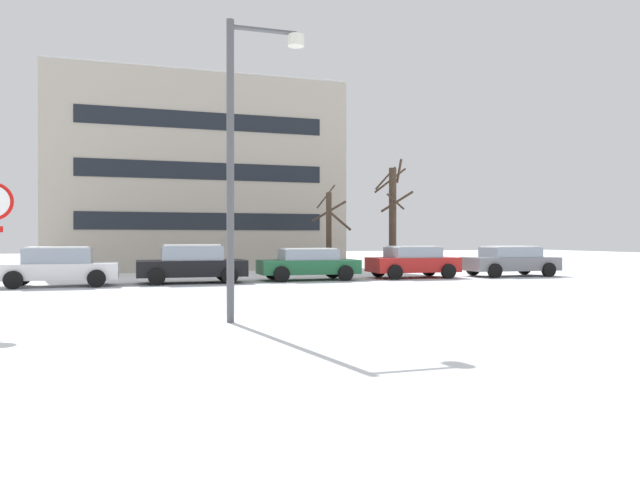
# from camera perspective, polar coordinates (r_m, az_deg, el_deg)

# --- Properties ---
(ground_plane) EXTENTS (120.00, 120.00, 0.00)m
(ground_plane) POSITION_cam_1_polar(r_m,az_deg,el_deg) (15.92, -20.78, -6.25)
(ground_plane) COLOR white
(road_surface) EXTENTS (80.00, 9.64, 0.00)m
(road_surface) POSITION_cam_1_polar(r_m,az_deg,el_deg) (19.72, -20.41, -4.99)
(road_surface) COLOR silver
(road_surface) RESTS_ON ground
(street_lamp) EXTENTS (1.70, 0.36, 6.38)m
(street_lamp) POSITION_cam_1_polar(r_m,az_deg,el_deg) (13.76, -6.88, 8.80)
(street_lamp) COLOR #4C4F54
(street_lamp) RESTS_ON ground
(parked_car_white) EXTENTS (4.25, 2.17, 1.45)m
(parked_car_white) POSITION_cam_1_polar(r_m,az_deg,el_deg) (25.13, -22.32, -2.19)
(parked_car_white) COLOR white
(parked_car_white) RESTS_ON ground
(parked_car_black) EXTENTS (4.26, 2.19, 1.51)m
(parked_car_black) POSITION_cam_1_polar(r_m,az_deg,el_deg) (25.46, -11.39, -2.08)
(parked_car_black) COLOR black
(parked_car_black) RESTS_ON ground
(parked_car_green) EXTENTS (4.20, 2.11, 1.34)m
(parked_car_green) POSITION_cam_1_polar(r_m,az_deg,el_deg) (26.60, -1.05, -2.12)
(parked_car_green) COLOR #1E6038
(parked_car_green) RESTS_ON ground
(parked_car_red) EXTENTS (3.91, 2.25, 1.41)m
(parked_car_red) POSITION_cam_1_polar(r_m,az_deg,el_deg) (28.41, 8.28, -1.91)
(parked_car_red) COLOR red
(parked_car_red) RESTS_ON ground
(parked_car_gray) EXTENTS (4.32, 2.25, 1.39)m
(parked_car_gray) POSITION_cam_1_polar(r_m,az_deg,el_deg) (30.64, 16.62, -1.78)
(parked_car_gray) COLOR slate
(parked_car_gray) RESTS_ON ground
(tree_far_mid) EXTENTS (1.57, 2.11, 4.28)m
(tree_far_mid) POSITION_cam_1_polar(r_m,az_deg,el_deg) (29.63, 0.86, 0.82)
(tree_far_mid) COLOR #423326
(tree_far_mid) RESTS_ON ground
(tree_far_right) EXTENTS (2.01, 1.80, 5.75)m
(tree_far_right) POSITION_cam_1_polar(r_m,az_deg,el_deg) (32.62, 6.52, 2.12)
(tree_far_right) COLOR #423326
(tree_far_right) RESTS_ON ground
(building_far_left) EXTENTS (15.89, 10.90, 10.58)m
(building_far_left) POSITION_cam_1_polar(r_m,az_deg,el_deg) (39.29, -11.50, 5.35)
(building_far_left) COLOR #B2A899
(building_far_left) RESTS_ON ground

